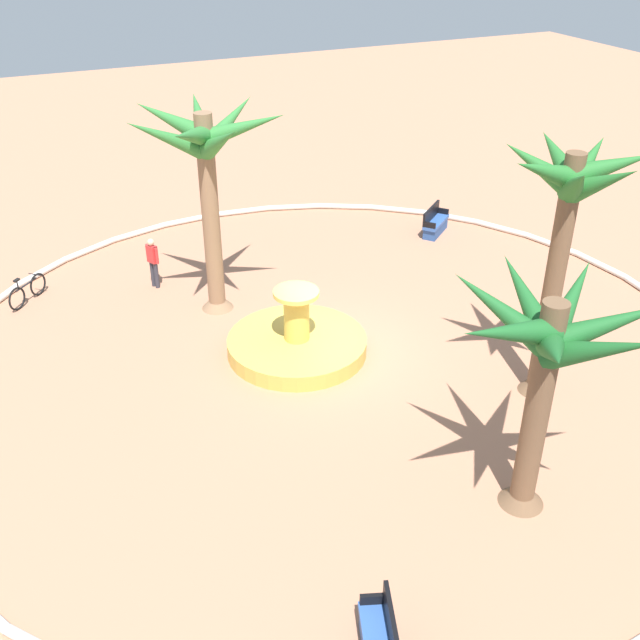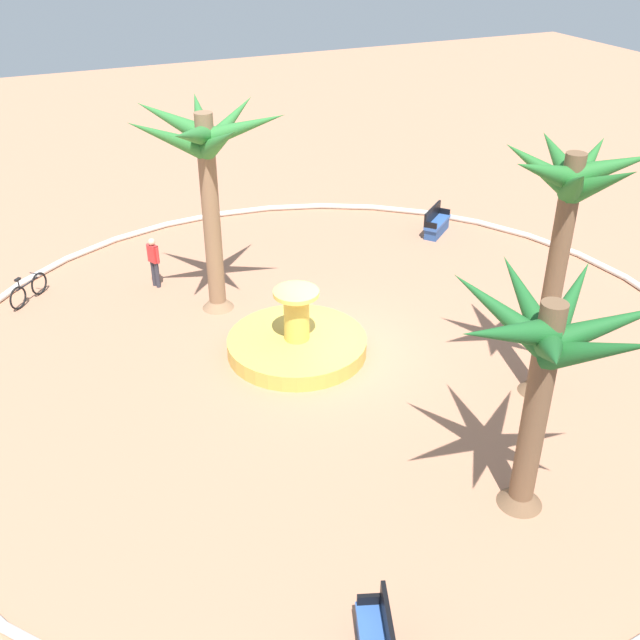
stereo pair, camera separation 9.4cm
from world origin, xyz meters
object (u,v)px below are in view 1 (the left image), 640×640
(bicycle_red_frame, at_px, (27,291))
(bench_east, at_px, (435,224))
(person_cyclist_helmet, at_px, (153,260))
(palm_tree_mid_plaza, at_px, (205,160))
(palm_tree_near_fountain, at_px, (547,353))
(palm_tree_by_curb, at_px, (566,214))
(fountain, at_px, (297,343))

(bicycle_red_frame, bearing_deg, bench_east, 177.72)
(bench_east, xyz_separation_m, person_cyclist_helmet, (10.39, 0.01, 0.58))
(palm_tree_mid_plaza, bearing_deg, palm_tree_near_fountain, 107.42)
(palm_tree_by_curb, height_order, bench_east, palm_tree_by_curb)
(palm_tree_mid_plaza, relative_size, bench_east, 3.98)
(palm_tree_mid_plaza, height_order, bicycle_red_frame, palm_tree_mid_plaza)
(fountain, xyz_separation_m, palm_tree_by_curb, (-4.83, 4.13, 4.49))
(fountain, bearing_deg, bench_east, -144.89)
(palm_tree_near_fountain, relative_size, palm_tree_by_curb, 0.78)
(palm_tree_near_fountain, bearing_deg, palm_tree_by_curb, -132.22)
(fountain, distance_m, palm_tree_mid_plaza, 5.59)
(palm_tree_by_curb, bearing_deg, bench_east, -107.00)
(fountain, height_order, bicycle_red_frame, fountain)
(palm_tree_by_curb, relative_size, bench_east, 4.16)
(fountain, bearing_deg, palm_tree_by_curb, 139.47)
(fountain, distance_m, bicycle_red_frame, 8.81)
(bench_east, height_order, person_cyclist_helmet, person_cyclist_helmet)
(fountain, relative_size, palm_tree_near_fountain, 0.76)
(fountain, xyz_separation_m, bicycle_red_frame, (6.43, -6.02, 0.09))
(palm_tree_near_fountain, height_order, person_cyclist_helmet, palm_tree_near_fountain)
(palm_tree_mid_plaza, xyz_separation_m, bench_east, (-9.02, -2.15, -4.27))
(palm_tree_near_fountain, height_order, bench_east, palm_tree_near_fountain)
(palm_tree_near_fountain, bearing_deg, palm_tree_mid_plaza, -72.58)
(fountain, relative_size, palm_tree_mid_plaza, 0.62)
(palm_tree_near_fountain, xyz_separation_m, palm_tree_mid_plaza, (3.30, -10.51, 0.95))
(fountain, bearing_deg, person_cyclist_helmet, -64.14)
(fountain, height_order, palm_tree_near_fountain, palm_tree_near_fountain)
(bench_east, bearing_deg, fountain, 35.11)
(palm_tree_by_curb, xyz_separation_m, bicycle_red_frame, (11.26, -10.15, -4.40))
(palm_tree_mid_plaza, distance_m, person_cyclist_helmet, 4.48)
(fountain, bearing_deg, palm_tree_mid_plaza, -69.03)
(palm_tree_by_curb, relative_size, person_cyclist_helmet, 3.89)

